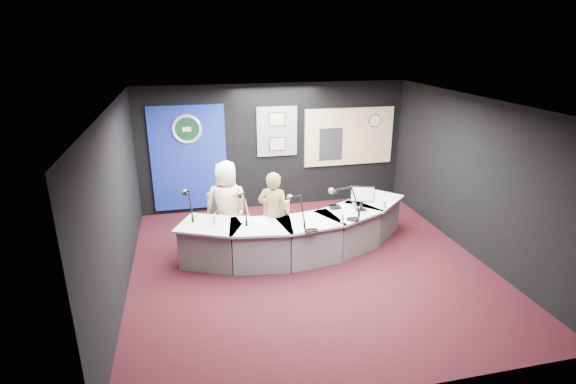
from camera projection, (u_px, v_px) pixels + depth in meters
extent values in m
plane|color=black|center=(310.00, 266.00, 7.79)|extent=(6.00, 6.00, 0.00)
cube|color=silver|center=(313.00, 103.00, 6.85)|extent=(6.00, 6.00, 0.02)
cube|color=black|center=(275.00, 147.00, 10.07)|extent=(6.00, 0.02, 2.80)
cube|color=black|center=(391.00, 285.00, 4.56)|extent=(6.00, 0.02, 2.80)
cube|color=black|center=(117.00, 205.00, 6.68)|extent=(0.02, 6.00, 2.80)
cube|color=black|center=(474.00, 177.00, 7.95)|extent=(0.02, 6.00, 2.80)
cube|color=navy|center=(189.00, 159.00, 9.69)|extent=(1.60, 0.05, 2.30)
torus|color=silver|center=(187.00, 129.00, 9.44)|extent=(0.63, 0.07, 0.63)
cylinder|color=black|center=(187.00, 129.00, 9.44)|extent=(0.48, 0.01, 0.48)
cube|color=slate|center=(277.00, 132.00, 9.94)|extent=(0.90, 0.04, 1.10)
cube|color=gray|center=(277.00, 119.00, 9.81)|extent=(0.34, 0.02, 0.27)
cube|color=gray|center=(277.00, 144.00, 10.00)|extent=(0.34, 0.02, 0.27)
cube|color=tan|center=(349.00, 137.00, 10.36)|extent=(2.12, 0.06, 1.32)
cube|color=#E1B78E|center=(349.00, 137.00, 10.35)|extent=(2.00, 0.02, 1.20)
cube|color=black|center=(331.00, 144.00, 10.29)|extent=(0.55, 0.02, 0.75)
cylinder|color=white|center=(375.00, 121.00, 10.34)|extent=(0.28, 0.01, 0.28)
cube|color=#676057|center=(221.00, 211.00, 8.51)|extent=(0.51, 0.25, 0.70)
imported|color=beige|center=(227.00, 205.00, 8.25)|extent=(0.90, 0.69, 1.66)
imported|color=olive|center=(274.00, 214.00, 7.98)|extent=(0.67, 0.58, 1.56)
cube|color=black|center=(362.00, 194.00, 8.10)|extent=(0.37, 0.16, 0.27)
cube|color=black|center=(335.00, 207.00, 8.30)|extent=(0.20, 0.16, 0.05)
torus|color=black|center=(353.00, 219.00, 7.79)|extent=(0.23, 0.23, 0.04)
torus|color=black|center=(311.00, 230.00, 7.34)|extent=(0.24, 0.24, 0.04)
cube|color=white|center=(244.00, 219.00, 7.82)|extent=(0.23, 0.30, 0.00)
cube|color=white|center=(261.00, 221.00, 7.72)|extent=(0.26, 0.34, 0.00)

